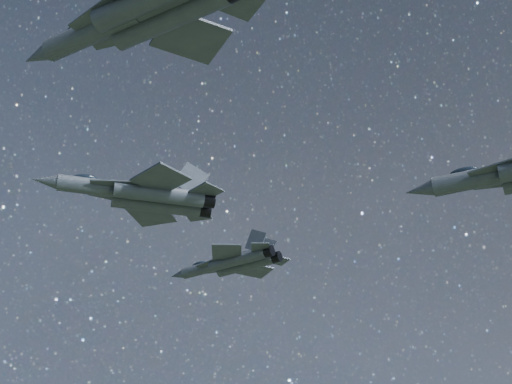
# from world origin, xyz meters

# --- Properties ---
(jet_lead) EXTENTS (17.39, 11.54, 4.43)m
(jet_lead) POSITION_xyz_m (-10.43, 3.62, 142.80)
(jet_lead) COLOR #394047
(jet_left) EXTENTS (14.91, 9.79, 3.83)m
(jet_left) POSITION_xyz_m (-4.81, 22.87, 144.43)
(jet_left) COLOR #394047
(jet_right) EXTENTS (18.46, 12.15, 4.74)m
(jet_right) POSITION_xyz_m (-4.47, -20.05, 142.99)
(jet_right) COLOR #394047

